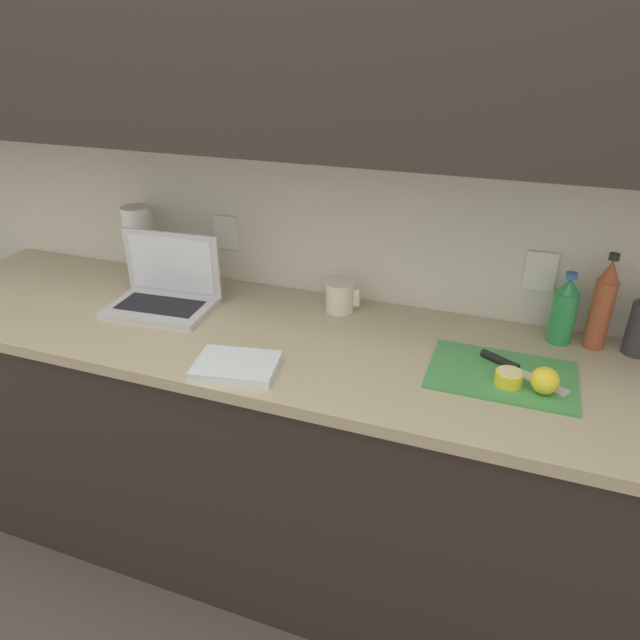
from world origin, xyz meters
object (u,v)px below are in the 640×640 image
at_px(paper_towel_roll, 140,243).
at_px(lemon_half_cut, 509,378).
at_px(knife, 509,365).
at_px(lemon_whole_beside, 545,381).
at_px(cutting_board, 502,375).
at_px(bottle_oil_tall, 602,306).
at_px(laptop, 165,290).
at_px(measuring_cup, 340,296).
at_px(bottle_green_soda, 564,311).

bearing_deg(paper_towel_roll, lemon_half_cut, -12.54).
bearing_deg(knife, lemon_whole_beside, -17.21).
bearing_deg(cutting_board, lemon_whole_beside, -28.63).
distance_m(knife, paper_towel_roll, 1.33).
height_order(lemon_half_cut, bottle_oil_tall, bottle_oil_tall).
bearing_deg(lemon_whole_beside, paper_towel_roll, 167.80).
distance_m(laptop, lemon_half_cut, 1.10).
distance_m(cutting_board, bottle_oil_tall, 0.37).
distance_m(bottle_oil_tall, paper_towel_roll, 1.53).
relative_size(laptop, paper_towel_roll, 1.32).
distance_m(lemon_half_cut, measuring_cup, 0.61).
distance_m(cutting_board, bottle_green_soda, 0.31).
xyz_separation_m(bottle_oil_tall, paper_towel_roll, (-1.53, -0.01, 0.00)).
distance_m(laptop, bottle_oil_tall, 1.33).
xyz_separation_m(lemon_half_cut, bottle_oil_tall, (0.22, 0.30, 0.10)).
relative_size(cutting_board, lemon_half_cut, 5.36).
bearing_deg(measuring_cup, lemon_whole_beside, -24.36).
xyz_separation_m(bottle_green_soda, paper_towel_roll, (-1.43, -0.01, 0.03)).
bearing_deg(lemon_whole_beside, measuring_cup, 155.64).
height_order(lemon_whole_beside, bottle_oil_tall, bottle_oil_tall).
relative_size(lemon_half_cut, lemon_whole_beside, 1.01).
relative_size(knife, measuring_cup, 2.07).
xyz_separation_m(cutting_board, lemon_half_cut, (0.02, -0.05, 0.02)).
bearing_deg(cutting_board, lemon_half_cut, -68.48).
bearing_deg(lemon_half_cut, lemon_whole_beside, -6.81).
height_order(lemon_half_cut, paper_towel_roll, paper_towel_roll).
height_order(knife, lemon_half_cut, lemon_half_cut).
xyz_separation_m(measuring_cup, paper_towel_roll, (-0.76, 0.02, 0.08)).
height_order(bottle_green_soda, paper_towel_roll, paper_towel_roll).
distance_m(lemon_half_cut, bottle_oil_tall, 0.39).
distance_m(bottle_green_soda, paper_towel_roll, 1.43).
height_order(cutting_board, lemon_half_cut, lemon_half_cut).
bearing_deg(cutting_board, knife, 68.49).
bearing_deg(knife, bottle_green_soda, 88.94).
bearing_deg(bottle_oil_tall, cutting_board, -132.57).
bearing_deg(knife, measuring_cup, -170.80).
xyz_separation_m(knife, lemon_half_cut, (0.00, -0.08, 0.01)).
bearing_deg(lemon_whole_beside, knife, 133.92).
height_order(laptop, paper_towel_roll, paper_towel_roll).
distance_m(cutting_board, lemon_half_cut, 0.05).
bearing_deg(lemon_half_cut, paper_towel_roll, 167.46).
height_order(bottle_green_soda, measuring_cup, bottle_green_soda).
height_order(lemon_half_cut, lemon_whole_beside, lemon_whole_beside).
bearing_deg(measuring_cup, laptop, -163.63).
bearing_deg(lemon_whole_beside, lemon_half_cut, 173.19).
xyz_separation_m(laptop, paper_towel_roll, (-0.21, 0.18, 0.08)).
xyz_separation_m(cutting_board, knife, (0.01, 0.04, 0.01)).
relative_size(knife, lemon_half_cut, 3.32).
height_order(lemon_whole_beside, bottle_green_soda, bottle_green_soda).
height_order(laptop, bottle_oil_tall, bottle_oil_tall).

